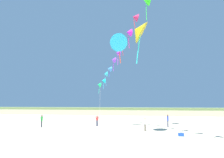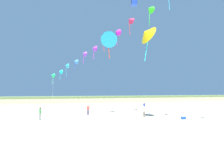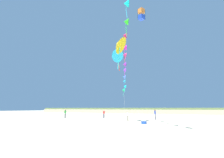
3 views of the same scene
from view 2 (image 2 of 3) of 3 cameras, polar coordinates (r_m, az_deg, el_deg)
ground_plane at (r=20.01m, az=22.62°, el=-13.93°), size 240.00×240.00×0.00m
dune_ridge at (r=65.69m, az=-6.22°, el=-5.80°), size 120.00×9.11×2.06m
person_near_left at (r=31.64m, az=-6.87°, el=-8.52°), size 0.56×0.22×1.60m
person_near_right at (r=29.48m, az=9.16°, el=-8.92°), size 0.40×0.47×1.56m
person_mid_center at (r=35.42m, az=9.20°, el=-7.84°), size 0.23×0.60×1.72m
person_far_left at (r=27.68m, az=-19.86°, el=-8.99°), size 0.23×0.58×1.67m
kite_banner_string at (r=35.03m, az=-0.33°, el=12.35°), size 19.66×37.57×19.91m
large_kite_mid_trail at (r=28.53m, az=9.81°, el=12.66°), size 2.50×3.02×5.25m
large_kite_high_solo at (r=33.36m, az=-0.95°, el=11.17°), size 2.82×1.73×4.48m
beach_cooler at (r=28.42m, az=19.72°, el=-10.36°), size 0.58×0.41×0.46m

